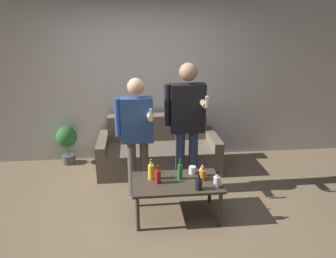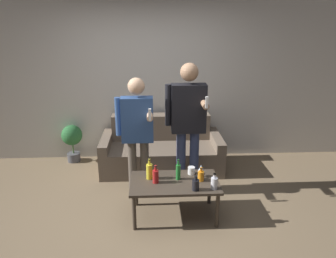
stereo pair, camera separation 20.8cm
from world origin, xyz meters
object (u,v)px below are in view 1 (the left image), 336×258
(couch, at_px, (158,150))
(bottle_orange, at_px, (217,182))
(coffee_table, at_px, (177,185))
(person_standing_left, at_px, (137,129))
(person_standing_right, at_px, (187,118))

(couch, distance_m, bottle_orange, 1.68)
(coffee_table, height_order, person_standing_left, person_standing_left)
(person_standing_right, bearing_deg, person_standing_left, -170.44)
(person_standing_left, xyz_separation_m, person_standing_right, (0.66, 0.11, 0.09))
(bottle_orange, relative_size, person_standing_left, 0.12)
(couch, distance_m, person_standing_left, 1.12)
(coffee_table, height_order, person_standing_right, person_standing_right)
(person_standing_left, distance_m, person_standing_right, 0.67)
(person_standing_left, relative_size, person_standing_right, 0.91)
(person_standing_left, bearing_deg, couch, 68.51)
(person_standing_left, bearing_deg, bottle_orange, -40.08)
(couch, distance_m, person_standing_right, 1.10)
(couch, distance_m, coffee_table, 1.40)
(person_standing_left, bearing_deg, coffee_table, -50.60)
(coffee_table, xyz_separation_m, person_standing_right, (0.22, 0.65, 0.62))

